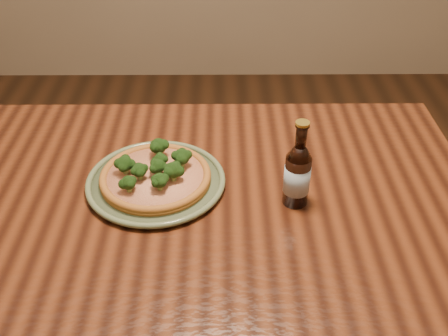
{
  "coord_description": "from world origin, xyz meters",
  "views": [
    {
      "loc": [
        0.22,
        -0.76,
        1.49
      ],
      "look_at": [
        0.22,
        0.15,
        0.82
      ],
      "focal_mm": 42.0,
      "sensor_mm": 36.0,
      "label": 1
    }
  ],
  "objects_px": {
    "table": "(125,238)",
    "plate": "(156,181)",
    "pizza": "(156,175)",
    "beer_bottle": "(297,174)"
  },
  "relations": [
    {
      "from": "pizza",
      "to": "beer_bottle",
      "type": "distance_m",
      "value": 0.32
    },
    {
      "from": "pizza",
      "to": "plate",
      "type": "bearing_deg",
      "value": -112.5
    },
    {
      "from": "plate",
      "to": "pizza",
      "type": "bearing_deg",
      "value": 67.5
    },
    {
      "from": "table",
      "to": "plate",
      "type": "relative_size",
      "value": 5.05
    },
    {
      "from": "table",
      "to": "beer_bottle",
      "type": "bearing_deg",
      "value": 2.51
    },
    {
      "from": "table",
      "to": "pizza",
      "type": "relative_size",
      "value": 6.35
    },
    {
      "from": "table",
      "to": "plate",
      "type": "xyz_separation_m",
      "value": [
        0.07,
        0.08,
        0.1
      ]
    },
    {
      "from": "beer_bottle",
      "to": "pizza",
      "type": "bearing_deg",
      "value": -176.15
    },
    {
      "from": "table",
      "to": "beer_bottle",
      "type": "distance_m",
      "value": 0.42
    },
    {
      "from": "table",
      "to": "plate",
      "type": "height_order",
      "value": "plate"
    }
  ]
}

